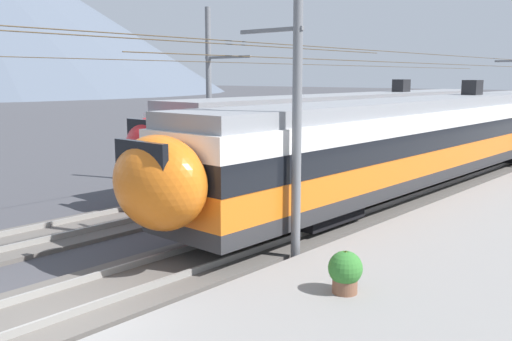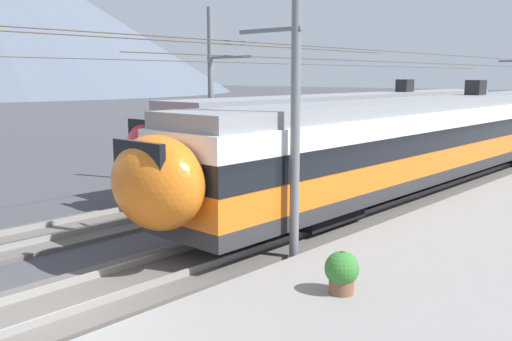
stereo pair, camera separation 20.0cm
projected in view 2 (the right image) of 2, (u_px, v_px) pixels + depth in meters
ground_plane at (47, 334)px, 10.30m from camera, size 400.00×400.00×0.00m
track_near at (24, 317)px, 10.90m from camera, size 120.00×3.00×0.28m
train_near_platform at (428, 137)px, 23.14m from camera, size 29.57×2.97×4.27m
train_far_track at (361, 125)px, 28.60m from camera, size 27.57×2.99×4.27m
catenary_mast_mid at (292, 92)px, 13.69m from camera, size 45.90×2.02×8.42m
catenary_mast_far_side at (214, 95)px, 23.60m from camera, size 45.90×2.58×7.58m
potted_plant_platform_edge at (342, 270)px, 11.26m from camera, size 0.71×0.71×0.88m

